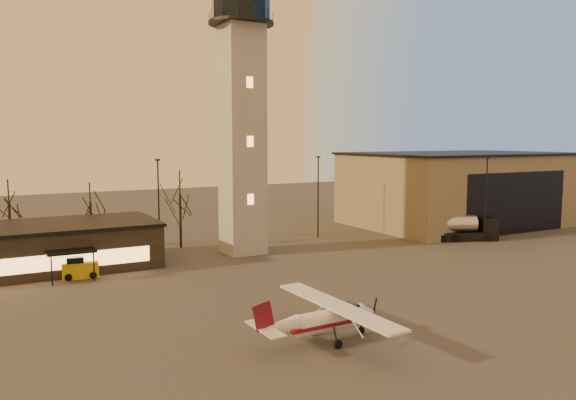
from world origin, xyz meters
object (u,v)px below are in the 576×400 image
(terminal, at_px, (16,249))
(fuel_truck, at_px, (462,230))
(control_tower, at_px, (242,100))
(hangar, at_px, (460,188))
(cessna_rear, at_px, (332,323))
(service_cart, at_px, (80,269))

(terminal, distance_m, fuel_truck, 49.00)
(control_tower, distance_m, hangar, 37.90)
(cessna_rear, distance_m, fuel_truck, 38.65)
(fuel_truck, distance_m, service_cart, 43.67)
(service_cart, bearing_deg, terminal, 141.51)
(control_tower, distance_m, fuel_truck, 30.95)
(control_tower, xyz_separation_m, hangar, (36.00, 3.98, -11.17))
(control_tower, height_order, service_cart, control_tower)
(terminal, bearing_deg, cessna_rear, -61.27)
(service_cart, bearing_deg, hangar, 15.12)
(terminal, bearing_deg, control_tower, -5.15)
(cessna_rear, height_order, service_cart, cessna_rear)
(cessna_rear, distance_m, service_cart, 26.32)
(control_tower, distance_m, terminal, 26.24)
(terminal, relative_size, service_cart, 7.84)
(terminal, xyz_separation_m, fuel_truck, (48.33, -7.97, -0.94))
(cessna_rear, bearing_deg, hangar, 34.70)
(control_tower, xyz_separation_m, fuel_truck, (26.34, -5.98, -15.11))
(control_tower, height_order, terminal, control_tower)
(hangar, relative_size, fuel_truck, 3.58)
(terminal, bearing_deg, service_cart, -46.16)
(hangar, distance_m, service_cart, 53.86)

